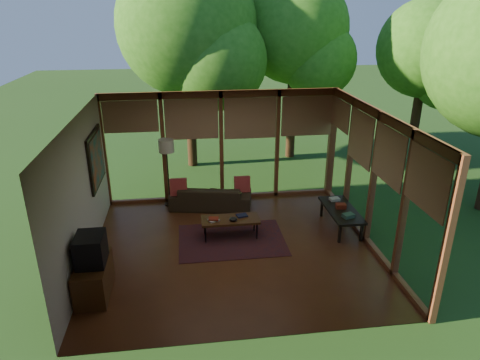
{
  "coord_description": "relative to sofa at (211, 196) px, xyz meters",
  "views": [
    {
      "loc": [
        -0.84,
        -7.33,
        4.47
      ],
      "look_at": [
        0.22,
        0.7,
        1.2
      ],
      "focal_mm": 32.0,
      "sensor_mm": 36.0,
      "label": 1
    }
  ],
  "objects": [
    {
      "name": "window_wall_back",
      "position": [
        0.32,
        0.5,
        1.07
      ],
      "size": [
        5.5,
        0.12,
        2.7
      ],
      "primitive_type": "cube",
      "color": "brown",
      "rests_on": "ground"
    },
    {
      "name": "tree_far",
      "position": [
        6.51,
        2.74,
        3.08
      ],
      "size": [
        2.83,
        2.83,
        4.79
      ],
      "color": "#392314",
      "rests_on": "ground"
    },
    {
      "name": "wall_painting",
      "position": [
        -2.4,
        -0.6,
        1.27
      ],
      "size": [
        0.06,
        1.35,
        1.15
      ],
      "color": "black",
      "rests_on": "wall_left"
    },
    {
      "name": "tree_nw",
      "position": [
        -0.35,
        3.13,
        3.73
      ],
      "size": [
        3.86,
        3.86,
        5.94
      ],
      "color": "#392314",
      "rests_on": "ground"
    },
    {
      "name": "wall_left",
      "position": [
        -2.43,
        -2.0,
        1.07
      ],
      "size": [
        0.04,
        5.0,
        2.7
      ],
      "primitive_type": "cube",
      "color": "beige",
      "rests_on": "ground"
    },
    {
      "name": "television",
      "position": [
        -2.13,
        -3.1,
        0.57
      ],
      "size": [
        0.45,
        0.55,
        0.5
      ],
      "primitive_type": "cube",
      "color": "black",
      "rests_on": "media_cabinet"
    },
    {
      "name": "tree_ne",
      "position": [
        2.79,
        3.56,
        3.59
      ],
      "size": [
        3.15,
        3.15,
        5.46
      ],
      "color": "#392314",
      "rests_on": "ground"
    },
    {
      "name": "coffee_table",
      "position": [
        0.31,
        -1.5,
        0.11
      ],
      "size": [
        1.2,
        0.5,
        0.43
      ],
      "color": "#523016",
      "rests_on": "floor"
    },
    {
      "name": "pillow_right",
      "position": [
        0.75,
        -0.05,
        0.29
      ],
      "size": [
        0.38,
        0.2,
        0.4
      ],
      "primitive_type": "cube",
      "rotation": [
        -0.21,
        0.0,
        0.0
      ],
      "color": "maroon",
      "rests_on": "sofa"
    },
    {
      "name": "ct_bowl",
      "position": [
        0.36,
        -1.6,
        0.18
      ],
      "size": [
        0.16,
        0.16,
        0.07
      ],
      "primitive_type": "ellipsoid",
      "color": "black",
      "rests_on": "coffee_table"
    },
    {
      "name": "exterior_lawn",
      "position": [
        8.32,
        6.0,
        -0.29
      ],
      "size": [
        40.0,
        40.0,
        0.0
      ],
      "primitive_type": "plane",
      "color": "#23481B",
      "rests_on": "ground"
    },
    {
      "name": "media_cabinet",
      "position": [
        -2.15,
        -3.1,
        0.02
      ],
      "size": [
        0.5,
        1.0,
        0.6
      ],
      "primitive_type": "cube",
      "color": "#523016",
      "rests_on": "floor"
    },
    {
      "name": "rug",
      "position": [
        0.32,
        -1.64,
        -0.27
      ],
      "size": [
        2.17,
        1.54,
        0.01
      ],
      "primitive_type": "cube",
      "color": "maroon",
      "rests_on": "floor"
    },
    {
      "name": "ceiling",
      "position": [
        0.32,
        -2.0,
        2.42
      ],
      "size": [
        5.5,
        5.5,
        0.0
      ],
      "primitive_type": "plane",
      "rotation": [
        3.14,
        0.0,
        0.0
      ],
      "color": "white",
      "rests_on": "ground"
    },
    {
      "name": "console_book_b",
      "position": [
        2.72,
        -1.37,
        0.22
      ],
      "size": [
        0.23,
        0.17,
        0.1
      ],
      "primitive_type": "cube",
      "rotation": [
        0.0,
        0.0,
        -0.11
      ],
      "color": "maroon",
      "rests_on": "side_console"
    },
    {
      "name": "floor",
      "position": [
        0.32,
        -2.0,
        -0.28
      ],
      "size": [
        5.5,
        5.5,
        0.0
      ],
      "primitive_type": "plane",
      "color": "brown",
      "rests_on": "ground"
    },
    {
      "name": "window_wall_right",
      "position": [
        3.07,
        -2.0,
        1.07
      ],
      "size": [
        0.12,
        5.0,
        2.7
      ],
      "primitive_type": "cube",
      "color": "brown",
      "rests_on": "ground"
    },
    {
      "name": "ct_book_side",
      "position": [
        0.56,
        -1.42,
        0.16
      ],
      "size": [
        0.25,
        0.21,
        0.03
      ],
      "primitive_type": "cube",
      "rotation": [
        0.0,
        0.0,
        0.22
      ],
      "color": "#151931",
      "rests_on": "coffee_table"
    },
    {
      "name": "floor_lamp",
      "position": [
        -0.98,
        0.28,
        1.13
      ],
      "size": [
        0.36,
        0.36,
        1.65
      ],
      "color": "black",
      "rests_on": "floor"
    },
    {
      "name": "side_console",
      "position": [
        2.72,
        -1.42,
        0.13
      ],
      "size": [
        0.6,
        1.4,
        0.46
      ],
      "color": "black",
      "rests_on": "floor"
    },
    {
      "name": "sofa",
      "position": [
        0.0,
        0.0,
        0.0
      ],
      "size": [
        2.02,
        1.1,
        0.56
      ],
      "primitive_type": "imported",
      "rotation": [
        0.0,
        0.0,
        2.95
      ],
      "color": "#35291A",
      "rests_on": "floor"
    },
    {
      "name": "pillow_left",
      "position": [
        -0.75,
        -0.05,
        0.3
      ],
      "size": [
        0.4,
        0.21,
        0.42
      ],
      "primitive_type": "cube",
      "rotation": [
        -0.21,
        0.0,
        0.0
      ],
      "color": "maroon",
      "rests_on": "sofa"
    },
    {
      "name": "ct_book_lower",
      "position": [
        -0.04,
        -1.55,
        0.16
      ],
      "size": [
        0.26,
        0.23,
        0.03
      ],
      "primitive_type": "cube",
      "rotation": [
        0.0,
        0.0,
        0.4
      ],
      "color": "beige",
      "rests_on": "coffee_table"
    },
    {
      "name": "wall_front",
      "position": [
        0.32,
        -4.5,
        1.07
      ],
      "size": [
        5.5,
        0.04,
        2.7
      ],
      "primitive_type": "cube",
      "color": "beige",
      "rests_on": "ground"
    },
    {
      "name": "console_book_c",
      "position": [
        2.72,
        -0.97,
        0.21
      ],
      "size": [
        0.23,
        0.18,
        0.06
      ],
      "primitive_type": "cube",
      "rotation": [
        0.0,
        0.0,
        0.12
      ],
      "color": "beige",
      "rests_on": "side_console"
    },
    {
      "name": "console_book_a",
      "position": [
        2.72,
        -1.82,
        0.22
      ],
      "size": [
        0.26,
        0.22,
        0.08
      ],
      "primitive_type": "cube",
      "rotation": [
        0.0,
        0.0,
        0.28
      ],
      "color": "#335A47",
      "rests_on": "side_console"
    },
    {
      "name": "ct_book_upper",
      "position": [
        -0.04,
        -1.55,
        0.19
      ],
      "size": [
        0.22,
        0.18,
        0.03
      ],
      "primitive_type": "cube",
      "rotation": [
        0.0,
        0.0,
        -0.16
      ],
      "color": "maroon",
      "rests_on": "coffee_table"
    }
  ]
}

